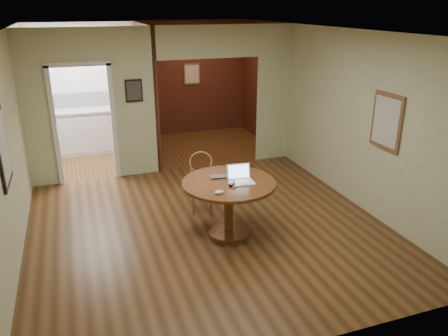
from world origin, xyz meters
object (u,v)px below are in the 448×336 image
object	(u,v)px
open_laptop	(240,177)
dining_table	(229,196)
chair	(201,179)
closed_laptop	(223,177)

from	to	relation	value
open_laptop	dining_table	bearing A→B (deg)	168.30
chair	closed_laptop	size ratio (longest dim) A/B	2.83
chair	closed_laptop	distance (m)	0.80
dining_table	open_laptop	size ratio (longest dim) A/B	3.73
dining_table	chair	xyz separation A→B (m)	(-0.13, 0.88, -0.07)
chair	open_laptop	xyz separation A→B (m)	(0.28, -0.93, 0.34)
open_laptop	closed_laptop	world-z (taller)	open_laptop
open_laptop	closed_laptop	xyz separation A→B (m)	(-0.19, 0.19, -0.05)
chair	open_laptop	world-z (taller)	open_laptop
dining_table	chair	distance (m)	0.90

